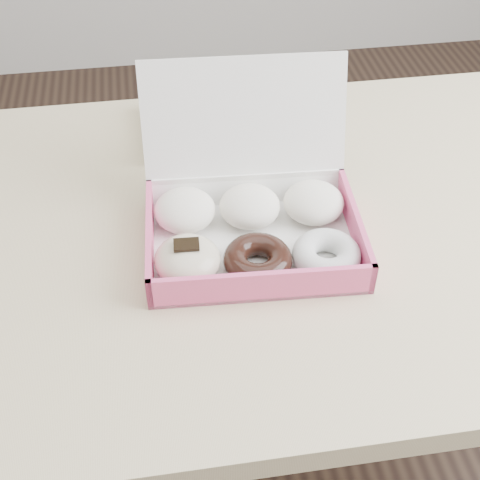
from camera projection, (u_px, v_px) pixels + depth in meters
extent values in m
plane|color=black|center=(271.00, 465.00, 1.55)|extent=(4.00, 4.00, 0.00)
cube|color=tan|center=(285.00, 228.00, 1.06)|extent=(1.20, 0.80, 0.04)
cylinder|color=tan|center=(6.00, 277.00, 1.50)|extent=(0.05, 0.05, 0.71)
cylinder|color=tan|center=(470.00, 228.00, 1.63)|extent=(0.05, 0.05, 0.71)
cube|color=white|center=(253.00, 244.00, 0.99)|extent=(0.32, 0.25, 0.01)
cube|color=#E65084|center=(262.00, 287.00, 0.90)|extent=(0.31, 0.03, 0.05)
cube|color=white|center=(246.00, 187.00, 1.06)|extent=(0.31, 0.03, 0.05)
cube|color=#E65084|center=(150.00, 239.00, 0.97)|extent=(0.02, 0.23, 0.05)
cube|color=#E65084|center=(355.00, 226.00, 0.99)|extent=(0.02, 0.23, 0.05)
cube|color=white|center=(245.00, 132.00, 1.02)|extent=(0.31, 0.10, 0.22)
ellipsoid|color=white|center=(185.00, 210.00, 1.01)|extent=(0.10, 0.10, 0.05)
ellipsoid|color=white|center=(250.00, 206.00, 1.01)|extent=(0.10, 0.10, 0.05)
ellipsoid|color=white|center=(314.00, 202.00, 1.02)|extent=(0.10, 0.10, 0.05)
ellipsoid|color=beige|center=(188.00, 259.00, 0.93)|extent=(0.10, 0.10, 0.05)
cube|color=black|center=(186.00, 245.00, 0.91)|extent=(0.04, 0.03, 0.00)
torus|color=black|center=(258.00, 259.00, 0.94)|extent=(0.10, 0.10, 0.03)
torus|color=silver|center=(326.00, 255.00, 0.95)|extent=(0.10, 0.10, 0.03)
cube|color=silver|center=(207.00, 124.00, 1.21)|extent=(0.23, 0.18, 0.04)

